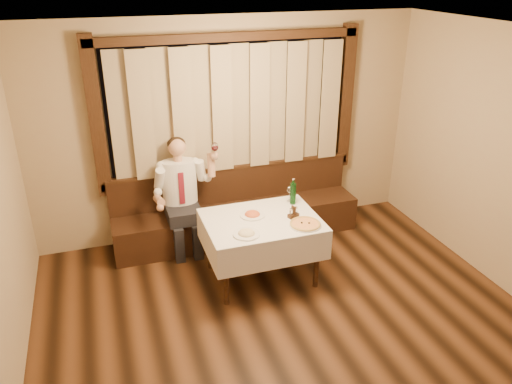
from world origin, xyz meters
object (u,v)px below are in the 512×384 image
object	(u,v)px
pasta_red	(252,213)
seated_man	(181,188)
dining_table	(262,228)
green_bottle	(293,193)
cruet_caddy	(293,213)
pizza	(305,224)
pasta_cream	(246,231)
banquette	(236,215)

from	to	relation	value
pasta_red	seated_man	size ratio (longest dim) A/B	0.19
dining_table	seated_man	bearing A→B (deg)	127.57
green_bottle	seated_man	distance (m)	1.37
green_bottle	dining_table	bearing A→B (deg)	-151.41
dining_table	cruet_caddy	world-z (taller)	cruet_caddy
pizza	cruet_caddy	world-z (taller)	cruet_caddy
dining_table	pasta_cream	world-z (taller)	pasta_cream
green_bottle	cruet_caddy	world-z (taller)	green_bottle
dining_table	seated_man	xyz separation A→B (m)	(-0.72, 0.93, 0.19)
dining_table	cruet_caddy	distance (m)	0.39
pasta_red	seated_man	world-z (taller)	seated_man
banquette	cruet_caddy	bearing A→B (deg)	-72.12
green_bottle	seated_man	bearing A→B (deg)	150.50
pasta_cream	cruet_caddy	xyz separation A→B (m)	(0.61, 0.22, 0.01)
pizza	cruet_caddy	distance (m)	0.23
pizza	pasta_red	xyz separation A→B (m)	(-0.47, 0.39, 0.02)
pasta_red	pizza	bearing A→B (deg)	-39.70
pizza	green_bottle	bearing A→B (deg)	82.16
pasta_red	pasta_cream	xyz separation A→B (m)	(-0.19, -0.39, 0.00)
cruet_caddy	pizza	bearing A→B (deg)	-95.86
pasta_cream	seated_man	size ratio (longest dim) A/B	0.20
pizza	green_bottle	world-z (taller)	green_bottle
dining_table	banquette	bearing A→B (deg)	90.00
green_bottle	banquette	bearing A→B (deg)	121.81
banquette	pasta_cream	distance (m)	1.42
pasta_cream	green_bottle	size ratio (longest dim) A/B	0.90
banquette	seated_man	xyz separation A→B (m)	(-0.72, -0.09, 0.53)
pasta_red	cruet_caddy	world-z (taller)	cruet_caddy
pasta_red	pasta_cream	bearing A→B (deg)	-116.01
banquette	green_bottle	bearing A→B (deg)	-58.19
dining_table	pizza	xyz separation A→B (m)	(0.40, -0.28, 0.12)
dining_table	cruet_caddy	bearing A→B (deg)	-10.43
pasta_cream	seated_man	xyz separation A→B (m)	(-0.45, 1.21, 0.04)
pizza	dining_table	bearing A→B (deg)	144.71
pasta_cream	green_bottle	distance (m)	0.92
pizza	pasta_cream	bearing A→B (deg)	179.87
dining_table	cruet_caddy	size ratio (longest dim) A/B	9.19
banquette	dining_table	bearing A→B (deg)	-90.00
banquette	pasta_red	xyz separation A→B (m)	(-0.07, -0.91, 0.48)
pizza	pasta_red	bearing A→B (deg)	140.30
banquette	cruet_caddy	xyz separation A→B (m)	(0.35, -1.09, 0.49)
seated_man	pasta_cream	bearing A→B (deg)	-69.51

